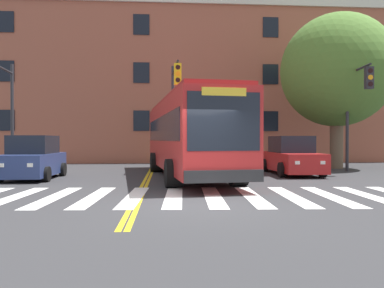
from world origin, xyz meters
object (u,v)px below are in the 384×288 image
city_bus (188,135)px  car_red_far_lane (291,157)px  traffic_light_overhead (175,97)px  car_navy_near_lane (34,159)px  street_tree_curbside_large (337,71)px  traffic_light_far_corner (2,97)px  traffic_light_near_corner (356,99)px

city_bus → car_red_far_lane: (4.97, 0.85, -1.05)m
car_red_far_lane → traffic_light_overhead: size_ratio=0.81×
car_navy_near_lane → street_tree_curbside_large: 16.60m
traffic_light_far_corner → traffic_light_overhead: bearing=9.1°
car_red_far_lane → traffic_light_near_corner: (3.38, 0.45, 2.84)m
car_red_far_lane → car_navy_near_lane: bearing=-173.2°
car_navy_near_lane → traffic_light_near_corner: traffic_light_near_corner is taller
city_bus → traffic_light_near_corner: (8.36, 1.30, 1.80)m
car_red_far_lane → traffic_light_overhead: 6.74m
traffic_light_near_corner → traffic_light_overhead: (-8.87, 1.97, 0.24)m
traffic_light_overhead → traffic_light_near_corner: bearing=-12.5°
traffic_light_near_corner → traffic_light_overhead: 9.08m
street_tree_curbside_large → car_navy_near_lane: bearing=-162.9°
city_bus → car_navy_near_lane: size_ratio=3.14×
city_bus → traffic_light_far_corner: 9.18m
car_red_far_lane → traffic_light_far_corner: (-13.76, 1.10, 2.88)m
car_red_far_lane → traffic_light_far_corner: bearing=175.4°
traffic_light_far_corner → street_tree_curbside_large: street_tree_curbside_large is taller
traffic_light_near_corner → street_tree_curbside_large: size_ratio=0.64×
city_bus → car_navy_near_lane: bearing=-175.5°
city_bus → traffic_light_far_corner: traffic_light_far_corner is taller
traffic_light_overhead → city_bus: bearing=-81.2°
traffic_light_near_corner → traffic_light_far_corner: 17.16m
street_tree_curbside_large → city_bus: bearing=-154.5°
city_bus → street_tree_curbside_large: size_ratio=1.38×
car_navy_near_lane → traffic_light_overhead: size_ratio=0.66×
car_red_far_lane → traffic_light_near_corner: size_ratio=0.83×
car_red_far_lane → street_tree_curbside_large: size_ratio=0.53×
traffic_light_far_corner → street_tree_curbside_large: (17.52, 2.23, 1.86)m
car_navy_near_lane → traffic_light_near_corner: size_ratio=0.68×
traffic_light_near_corner → traffic_light_far_corner: (-17.15, 0.64, 0.04)m
city_bus → traffic_light_overhead: bearing=98.8°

